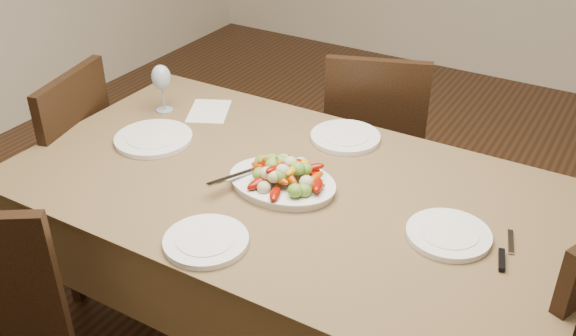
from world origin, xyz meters
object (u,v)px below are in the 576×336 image
at_px(serving_platter, 282,184).
at_px(plate_near, 206,241).
at_px(plate_far, 345,137).
at_px(chair_far, 374,143).
at_px(plate_left, 154,139).
at_px(wine_glass, 162,87).
at_px(chair_left, 47,175).
at_px(plate_right, 448,235).
at_px(dining_table, 288,274).

bearing_deg(serving_platter, plate_near, -94.83).
distance_m(plate_far, plate_near, 0.76).
distance_m(chair_far, plate_left, 1.06).
xyz_separation_m(plate_near, wine_glass, (-0.66, 0.60, 0.09)).
distance_m(plate_left, plate_near, 0.66).
bearing_deg(plate_left, plate_far, 31.81).
distance_m(chair_left, wine_glass, 0.64).
relative_size(chair_left, plate_right, 3.89).
distance_m(plate_right, wine_glass, 1.27).
bearing_deg(plate_far, chair_far, 100.29).
xyz_separation_m(plate_right, plate_near, (-0.58, -0.38, 0.00)).
bearing_deg(plate_right, wine_glass, 169.89).
relative_size(plate_far, wine_glass, 1.25).
distance_m(chair_far, plate_far, 0.60).
bearing_deg(chair_far, plate_right, 104.29).
bearing_deg(chair_far, serving_platter, 73.70).
bearing_deg(wine_glass, serving_platter, -19.06).
bearing_deg(wine_glass, plate_near, -42.31).
relative_size(chair_left, wine_glass, 4.64).
height_order(chair_left, plate_far, chair_left).
relative_size(chair_left, serving_platter, 2.71).
xyz_separation_m(chair_far, plate_left, (-0.50, -0.88, 0.29)).
distance_m(dining_table, plate_right, 0.67).
xyz_separation_m(chair_left, plate_left, (0.55, 0.08, 0.29)).
relative_size(dining_table, serving_platter, 5.25).
bearing_deg(plate_left, chair_left, -171.99).
bearing_deg(plate_near, chair_left, 163.97).
bearing_deg(plate_near, dining_table, 84.43).
height_order(plate_near, wine_glass, wine_glass).
height_order(serving_platter, plate_right, serving_platter).
bearing_deg(plate_far, chair_left, -158.72).
bearing_deg(dining_table, wine_glass, 162.94).
height_order(dining_table, serving_platter, serving_platter).
distance_m(dining_table, plate_left, 0.69).
bearing_deg(chair_far, plate_far, 80.06).
relative_size(serving_platter, plate_far, 1.37).
xyz_separation_m(dining_table, chair_far, (-0.07, 0.88, 0.10)).
height_order(chair_far, plate_near, chair_far).
bearing_deg(plate_right, dining_table, 179.34).
xyz_separation_m(dining_table, chair_left, (-1.12, -0.08, 0.10)).
xyz_separation_m(plate_right, plate_far, (-0.52, 0.38, 0.00)).
xyz_separation_m(chair_far, chair_left, (-1.05, -0.96, 0.00)).
xyz_separation_m(plate_right, wine_glass, (-1.24, 0.22, 0.09)).
bearing_deg(plate_right, chair_left, -177.57).
height_order(dining_table, plate_far, plate_far).
xyz_separation_m(chair_left, plate_near, (1.09, -0.31, 0.29)).
height_order(plate_far, wine_glass, wine_glass).
distance_m(chair_left, plate_near, 1.17).
distance_m(serving_platter, plate_far, 0.40).
xyz_separation_m(dining_table, plate_right, (0.54, -0.01, 0.39)).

